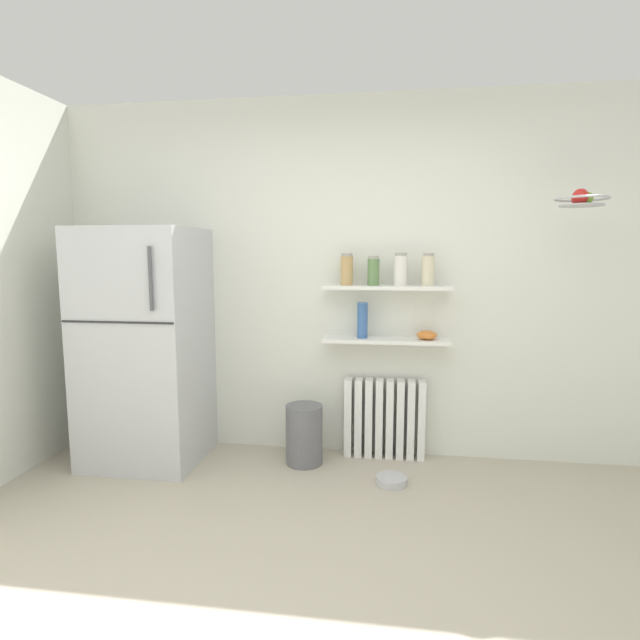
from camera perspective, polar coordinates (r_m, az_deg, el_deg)
The scene contains 15 objects.
ground_plane at distance 2.65m, azimuth 0.99°, elevation -26.59°, with size 7.04×7.04×0.00m, color #B2A893.
back_wall at distance 3.74m, azimuth 4.07°, elevation 4.63°, with size 7.04×0.10×2.60m, color silver.
refrigerator at distance 3.81m, azimuth -19.10°, elevation -2.82°, with size 0.78×0.74×1.66m.
radiator at distance 3.79m, azimuth 7.29°, elevation -10.96°, with size 0.58×0.12×0.58m.
wall_shelf_lower at distance 3.62m, azimuth 7.43°, elevation -2.28°, with size 0.89×0.22×0.03m, color white.
wall_shelf_upper at distance 3.58m, azimuth 7.53°, elevation 3.67°, with size 0.89×0.22×0.03m, color white.
storage_jar_0 at distance 3.58m, azimuth 3.04°, elevation 5.71°, with size 0.09×0.09×0.22m.
storage_jar_1 at distance 3.57m, azimuth 6.05°, elevation 5.53°, with size 0.08×0.08×0.21m.
storage_jar_2 at distance 3.57m, azimuth 9.08°, elevation 5.64°, with size 0.09×0.09×0.23m.
storage_jar_3 at distance 3.58m, azimuth 12.11°, elevation 5.56°, with size 0.08×0.08×0.23m.
vase at distance 3.61m, azimuth 4.81°, elevation -0.03°, with size 0.08×0.08×0.25m, color #38609E.
shelf_bowl at distance 3.62m, azimuth 11.97°, elevation -1.67°, with size 0.14×0.14×0.06m, color orange.
trash_bin at distance 3.67m, azimuth -1.80°, elevation -12.79°, with size 0.26×0.26×0.42m, color slate.
pet_food_bowl at distance 3.47m, azimuth 8.08°, elevation -17.49°, with size 0.20×0.20×0.05m, color #B7B7BC.
hanging_fruit_basket at distance 3.46m, azimuth 27.45°, elevation 12.00°, with size 0.31×0.31×0.10m.
Camera 1 is at (0.28, -1.68, 1.48)m, focal length 28.34 mm.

